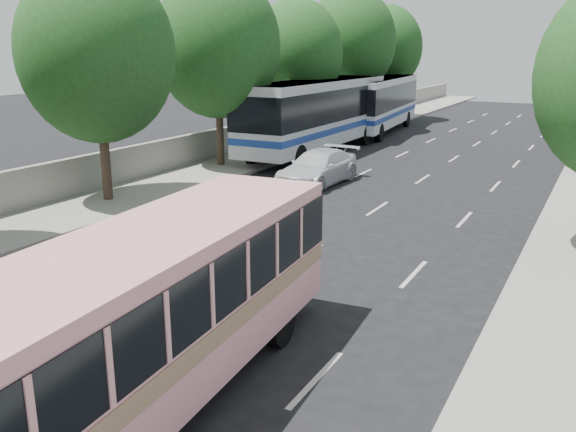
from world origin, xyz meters
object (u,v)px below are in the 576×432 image
Objects in this scene: white_pickup at (318,168)px; tour_coach_rear at (379,100)px; tour_coach_front at (317,110)px; pink_bus at (149,302)px; pink_taxi at (216,225)px.

white_pickup is 17.83m from tour_coach_rear.
tour_coach_rear is at bearing 89.97° from tour_coach_front.
tour_coach_front is at bearing 118.64° from white_pickup.
tour_coach_rear reaches higher than white_pickup.
tour_coach_front is at bearing -95.70° from tour_coach_rear.
pink_bus reaches higher than pink_taxi.
pink_bus is 35.23m from tour_coach_rear.
pink_bus is 0.74× the size of tour_coach_rear.
pink_bus is 8.43m from pink_taxi.
tour_coach_front is (-3.53, 7.24, 1.72)m from white_pickup.
tour_coach_front is 1.06× the size of tour_coach_rear.
tour_coach_rear is (-8.48, 34.20, 0.41)m from pink_bus.
tour_coach_front reaches higher than white_pickup.
tour_coach_front is (-4.61, 16.63, 1.76)m from pink_taxi.
pink_taxi is at bearing 113.20° from pink_bus.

